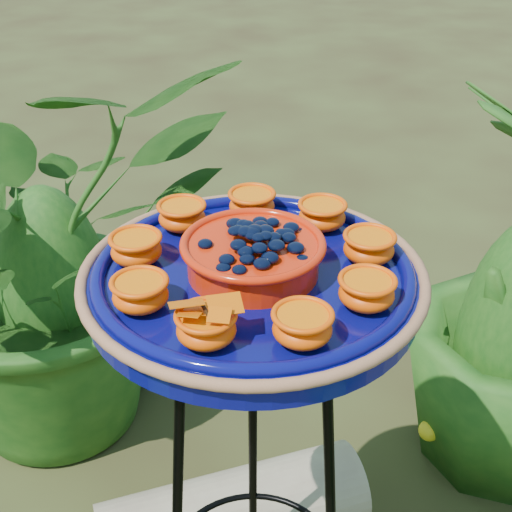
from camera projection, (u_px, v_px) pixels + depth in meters
The scene contains 3 objects.
tripod_stand at pixel (254, 475), 1.09m from camera, with size 0.32×0.34×0.84m.
feeder_dish at pixel (253, 273), 0.91m from camera, with size 0.45×0.45×0.10m.
shrub_back_left at pixel (48, 251), 1.72m from camera, with size 0.88×0.76×0.98m, color #174512.
Camera 1 is at (0.11, -0.86, 1.36)m, focal length 50.00 mm.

